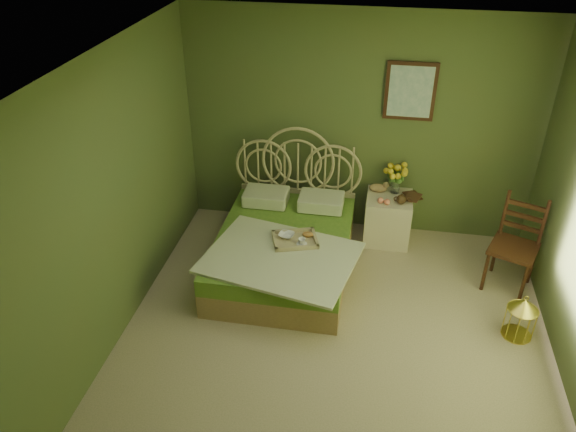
% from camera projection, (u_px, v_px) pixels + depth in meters
% --- Properties ---
extents(floor, '(4.50, 4.50, 0.00)m').
position_uv_depth(floor, '(332.00, 353.00, 5.14)').
color(floor, tan).
rests_on(floor, ground).
extents(ceiling, '(4.50, 4.50, 0.00)m').
position_uv_depth(ceiling, '(348.00, 74.00, 3.77)').
color(ceiling, silver).
rests_on(ceiling, wall_back).
extents(wall_back, '(4.00, 0.00, 4.00)m').
position_uv_depth(wall_back, '(359.00, 126.00, 6.34)').
color(wall_back, '#4A5E31').
rests_on(wall_back, floor).
extents(wall_left, '(0.00, 4.50, 4.50)m').
position_uv_depth(wall_left, '(104.00, 212.00, 4.76)').
color(wall_left, '#4A5E31').
rests_on(wall_left, floor).
extents(wall_art, '(0.54, 0.04, 0.64)m').
position_uv_depth(wall_art, '(410.00, 91.00, 6.00)').
color(wall_art, '#311C0D').
rests_on(wall_art, wall_back).
extents(bed, '(1.65, 2.08, 1.29)m').
position_uv_depth(bed, '(284.00, 246.00, 6.10)').
color(bed, tan).
rests_on(bed, floor).
extents(nightstand, '(0.52, 0.52, 1.00)m').
position_uv_depth(nightstand, '(389.00, 213.00, 6.56)').
color(nightstand, beige).
rests_on(nightstand, floor).
extents(chair, '(0.58, 0.58, 1.01)m').
position_uv_depth(chair, '(514.00, 238.00, 5.75)').
color(chair, '#311C0D').
rests_on(chair, floor).
extents(birdcage, '(0.28, 0.28, 0.43)m').
position_uv_depth(birdcage, '(521.00, 318.00, 5.23)').
color(birdcage, gold).
rests_on(birdcage, floor).
extents(book_lower, '(0.24, 0.27, 0.02)m').
position_uv_depth(book_lower, '(406.00, 197.00, 6.42)').
color(book_lower, '#381E0F').
rests_on(book_lower, nightstand).
extents(book_upper, '(0.23, 0.26, 0.02)m').
position_uv_depth(book_upper, '(406.00, 195.00, 6.41)').
color(book_upper, '#472819').
rests_on(book_upper, nightstand).
extents(cereal_bowl, '(0.19, 0.19, 0.04)m').
position_uv_depth(cereal_bowl, '(286.00, 235.00, 5.86)').
color(cereal_bowl, white).
rests_on(cereal_bowl, bed).
extents(coffee_cup, '(0.09, 0.09, 0.07)m').
position_uv_depth(coffee_cup, '(302.00, 241.00, 5.73)').
color(coffee_cup, white).
rests_on(coffee_cup, bed).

